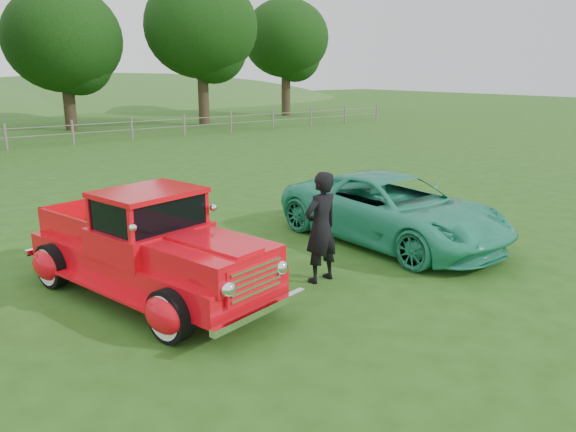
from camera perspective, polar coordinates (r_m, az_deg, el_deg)
ground at (r=8.86m, az=2.43°, el=-9.25°), size 140.00×140.00×0.00m
fence_line at (r=28.86m, az=-26.77°, el=7.21°), size 48.00×0.12×1.20m
tree_near_east at (r=36.71m, az=-21.87°, el=16.30°), size 6.80×6.80×8.33m
tree_mid_east at (r=37.96m, az=-8.85°, el=18.45°), size 7.20×7.20×9.44m
tree_far_east at (r=45.34m, az=-0.22°, el=17.59°), size 6.60×6.60×8.86m
red_pickup at (r=9.28m, az=-13.92°, el=-3.29°), size 3.04×5.25×1.78m
teal_sedan at (r=12.08m, az=10.59°, el=0.67°), size 2.52×5.22×1.43m
man at (r=9.61m, az=3.36°, el=-1.17°), size 0.74×0.52×1.94m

